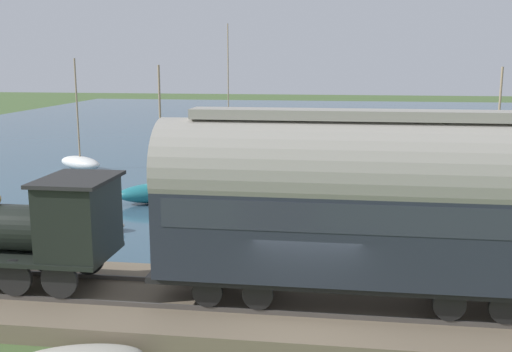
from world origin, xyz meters
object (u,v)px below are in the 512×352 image
Objects in this scene: sailboat_white at (80,162)px; sailboat_teal at (162,191)px; sailboat_blue at (492,197)px; passenger_coach at (354,200)px; sailboat_yellow at (229,129)px; steam_locomotive at (41,226)px; rowboat_far_out at (87,225)px.

sailboat_white reaches higher than sailboat_teal.
sailboat_blue is (-6.93, -22.43, 0.11)m from sailboat_white.
passenger_coach is 1.51× the size of sailboat_white.
sailboat_yellow is at bearing 15.21° from passenger_coach.
sailboat_blue reaches higher than steam_locomotive.
passenger_coach is at bearing -111.20° from sailboat_white.
passenger_coach is at bearing 134.58° from sailboat_blue.
steam_locomotive is 19.45m from sailboat_blue.
rowboat_far_out is (-29.70, 0.10, -0.42)m from sailboat_yellow.
sailboat_yellow reaches higher than sailboat_blue.
rowboat_far_out is at bearing 14.85° from steam_locomotive.
passenger_coach is 1.59× the size of sailboat_blue.
sailboat_blue is (-24.00, -16.41, -0.08)m from sailboat_yellow.
sailboat_white is at bearing 54.40° from sailboat_blue.
sailboat_teal is (12.02, 8.54, -2.67)m from passenger_coach.
sailboat_teal is at bearing -105.91° from sailboat_white.
steam_locomotive is at bearing -128.80° from sailboat_white.
sailboat_yellow is 1.52× the size of sailboat_blue.
sailboat_yellow reaches higher than sailboat_teal.
sailboat_white is at bearing 21.62° from steam_locomotive.
steam_locomotive is at bearing 90.00° from passenger_coach.
sailboat_yellow is at bearing 10.15° from sailboat_white.
sailboat_blue reaches higher than rowboat_far_out.
sailboat_blue reaches higher than passenger_coach.
sailboat_blue is at bearing -26.99° from passenger_coach.
rowboat_far_out is (-5.71, 16.51, -0.33)m from sailboat_blue.
passenger_coach is at bearing -90.00° from steam_locomotive.
sailboat_yellow is (36.65, 1.74, -1.60)m from steam_locomotive.
sailboat_teal is at bearing 1.52° from steam_locomotive.
sailboat_blue is at bearing -76.69° from rowboat_far_out.
steam_locomotive is at bearing -146.43° from sailboat_yellow.
sailboat_teal reaches higher than sailboat_blue.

